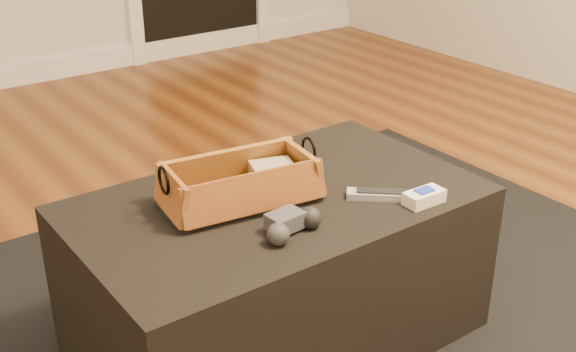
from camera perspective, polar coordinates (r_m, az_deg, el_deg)
area_rug at (r=1.97m, az=0.05°, el=-13.34°), size 2.60×2.00×0.01m
ottoman at (r=1.88m, az=-0.86°, el=-7.41°), size 1.00×0.60×0.42m
tv_remote at (r=1.73m, az=-4.15°, el=-1.66°), size 0.20×0.05×0.02m
cloth_bundle at (r=1.80m, az=-1.28°, el=0.19°), size 0.12×0.10×0.06m
wicker_basket at (r=1.74m, az=-3.79°, el=-0.72°), size 0.40×0.25×0.13m
game_controller at (r=1.60m, az=0.24°, el=-3.80°), size 0.16×0.10×0.05m
silver_remote at (r=1.78m, az=7.61°, el=-1.47°), size 0.17×0.15×0.02m
cream_gadget at (r=1.77m, az=10.70°, el=-1.64°), size 0.10×0.05×0.04m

